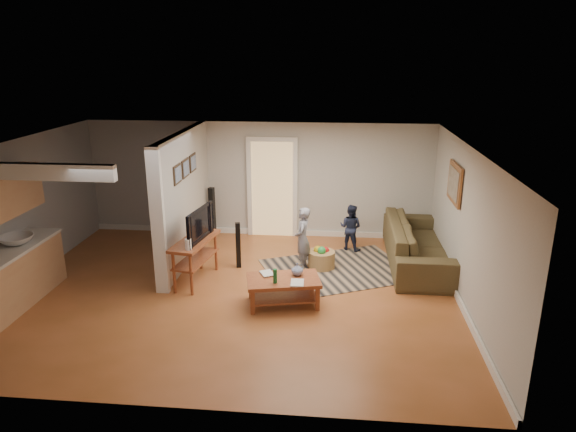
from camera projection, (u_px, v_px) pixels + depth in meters
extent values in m
plane|color=brown|center=(234.00, 292.00, 8.73)|extent=(7.50, 7.50, 0.00)
cube|color=#AFADA8|center=(259.00, 180.00, 11.19)|extent=(7.50, 0.04, 2.50)
cube|color=#AFADA8|center=(14.00, 216.00, 8.69)|extent=(0.04, 6.00, 2.50)
cube|color=#AFADA8|center=(468.00, 230.00, 8.01)|extent=(0.04, 6.00, 2.50)
cube|color=white|center=(229.00, 147.00, 7.97)|extent=(7.50, 6.00, 0.04)
cube|color=#AFADA8|center=(185.00, 197.00, 9.83)|extent=(0.15, 3.10, 2.50)
cube|color=white|center=(158.00, 222.00, 8.36)|extent=(0.22, 0.10, 2.50)
cube|color=white|center=(260.00, 231.00, 11.53)|extent=(7.50, 0.04, 0.12)
cube|color=white|center=(458.00, 299.00, 8.37)|extent=(0.04, 6.00, 0.12)
cube|color=#D8B272|center=(272.00, 189.00, 11.17)|extent=(0.90, 0.06, 2.10)
cube|color=tan|center=(11.00, 280.00, 8.14)|extent=(0.60, 2.20, 0.90)
cube|color=beige|center=(6.00, 252.00, 8.00)|extent=(0.64, 2.24, 0.05)
imported|color=silver|center=(17.00, 244.00, 8.28)|extent=(0.54, 0.54, 0.19)
cube|color=#2F2215|center=(177.00, 174.00, 9.02)|extent=(0.03, 0.40, 0.34)
cube|color=#2F2215|center=(185.00, 168.00, 9.50)|extent=(0.03, 0.40, 0.34)
cube|color=#2F2215|center=(193.00, 163.00, 9.97)|extent=(0.03, 0.40, 0.34)
cube|color=#935930|center=(455.00, 183.00, 8.81)|extent=(0.04, 0.90, 0.68)
cube|color=black|center=(337.00, 270.00, 9.62)|extent=(3.10, 2.75, 0.01)
imported|color=#443A22|center=(416.00, 263.00, 9.93)|extent=(1.11, 2.80, 0.82)
cube|color=maroon|center=(283.00, 280.00, 8.19)|extent=(1.27, 0.90, 0.06)
cube|color=silver|center=(283.00, 280.00, 8.19)|extent=(0.79, 0.55, 0.02)
cube|color=maroon|center=(283.00, 296.00, 8.28)|extent=(1.16, 0.79, 0.03)
cube|color=maroon|center=(253.00, 302.00, 7.95)|extent=(0.08, 0.08, 0.42)
cube|color=maroon|center=(317.00, 298.00, 8.06)|extent=(0.08, 0.08, 0.42)
cube|color=maroon|center=(251.00, 287.00, 8.45)|extent=(0.08, 0.08, 0.42)
cube|color=maroon|center=(312.00, 283.00, 8.57)|extent=(0.08, 0.08, 0.42)
imported|color=navy|center=(297.00, 275.00, 8.32)|extent=(0.23, 0.23, 0.20)
cylinder|color=#16632E|center=(275.00, 276.00, 8.00)|extent=(0.06, 0.06, 0.23)
imported|color=#998C4C|center=(261.00, 275.00, 8.31)|extent=(0.29, 0.32, 0.02)
imported|color=#66594C|center=(291.00, 283.00, 8.01)|extent=(0.22, 0.29, 0.02)
cube|color=maroon|center=(195.00, 241.00, 8.94)|extent=(0.66, 1.30, 0.05)
cube|color=maroon|center=(196.00, 259.00, 9.05)|extent=(0.59, 1.19, 0.03)
cylinder|color=maroon|center=(174.00, 272.00, 8.60)|extent=(0.05, 0.05, 0.77)
cylinder|color=maroon|center=(200.00, 249.00, 9.59)|extent=(0.05, 0.05, 0.77)
cylinder|color=maroon|center=(191.00, 274.00, 8.52)|extent=(0.05, 0.05, 0.77)
cylinder|color=maroon|center=(216.00, 251.00, 9.52)|extent=(0.05, 0.05, 0.77)
imported|color=black|center=(196.00, 240.00, 8.93)|extent=(0.29, 1.01, 0.58)
cylinder|color=white|center=(188.00, 244.00, 8.45)|extent=(0.10, 0.10, 0.19)
cube|color=black|center=(238.00, 245.00, 9.62)|extent=(0.11, 0.11, 0.88)
cube|color=black|center=(212.00, 212.00, 11.21)|extent=(0.13, 0.13, 1.12)
cylinder|color=#9C7343|center=(322.00, 259.00, 9.69)|extent=(0.50, 0.50, 0.33)
sphere|color=red|center=(325.00, 251.00, 9.67)|extent=(0.15, 0.15, 0.15)
sphere|color=gold|center=(318.00, 250.00, 9.66)|extent=(0.15, 0.15, 0.15)
sphere|color=green|center=(322.00, 251.00, 9.56)|extent=(0.15, 0.15, 0.15)
imported|color=slate|center=(302.00, 268.00, 9.70)|extent=(0.31, 0.45, 1.19)
imported|color=#1B2139|center=(350.00, 250.00, 10.62)|extent=(0.58, 0.52, 0.97)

